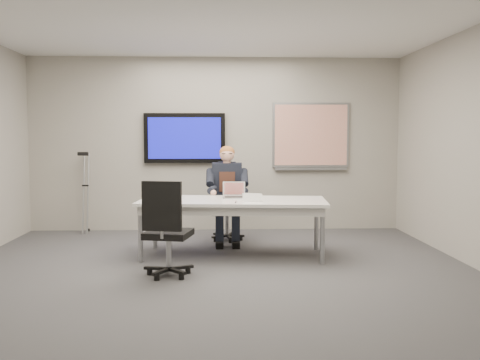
{
  "coord_description": "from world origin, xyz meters",
  "views": [
    {
      "loc": [
        0.03,
        -5.71,
        1.51
      ],
      "look_at": [
        0.32,
        1.13,
        0.97
      ],
      "focal_mm": 40.0,
      "sensor_mm": 36.0,
      "label": 1
    }
  ],
  "objects_px": {
    "seated_person": "(227,204)",
    "laptop": "(234,194)",
    "office_chair_far": "(227,220)",
    "conference_table": "(233,206)",
    "office_chair_near": "(167,247)"
  },
  "relations": [
    {
      "from": "seated_person",
      "to": "office_chair_far",
      "type": "bearing_deg",
      "value": 90.64
    },
    {
      "from": "office_chair_far",
      "to": "seated_person",
      "type": "xyz_separation_m",
      "value": [
        -0.0,
        -0.25,
        0.26
      ]
    },
    {
      "from": "office_chair_far",
      "to": "conference_table",
      "type": "bearing_deg",
      "value": -82.26
    },
    {
      "from": "seated_person",
      "to": "conference_table",
      "type": "bearing_deg",
      "value": -84.58
    },
    {
      "from": "office_chair_near",
      "to": "seated_person",
      "type": "xyz_separation_m",
      "value": [
        0.68,
        1.83,
        0.23
      ]
    },
    {
      "from": "conference_table",
      "to": "office_chair_far",
      "type": "height_order",
      "value": "office_chair_far"
    },
    {
      "from": "seated_person",
      "to": "office_chair_near",
      "type": "bearing_deg",
      "value": -108.99
    },
    {
      "from": "office_chair_far",
      "to": "laptop",
      "type": "bearing_deg",
      "value": -80.05
    },
    {
      "from": "office_chair_far",
      "to": "seated_person",
      "type": "distance_m",
      "value": 0.36
    },
    {
      "from": "office_chair_near",
      "to": "seated_person",
      "type": "bearing_deg",
      "value": -98.2
    },
    {
      "from": "seated_person",
      "to": "laptop",
      "type": "distance_m",
      "value": 0.65
    },
    {
      "from": "office_chair_far",
      "to": "laptop",
      "type": "relative_size",
      "value": 3.22
    },
    {
      "from": "conference_table",
      "to": "seated_person",
      "type": "distance_m",
      "value": 0.83
    },
    {
      "from": "office_chair_far",
      "to": "office_chair_near",
      "type": "relative_size",
      "value": 0.91
    },
    {
      "from": "office_chair_far",
      "to": "office_chair_near",
      "type": "distance_m",
      "value": 2.19
    }
  ]
}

